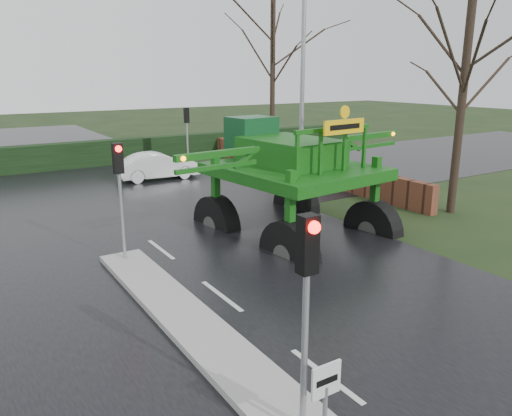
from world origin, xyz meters
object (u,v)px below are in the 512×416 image
street_light_right (297,59)px  white_sedan (159,179)px  crop_sprayer (285,170)px  traffic_signal_far (187,124)px  traffic_signal_near (307,279)px  keep_left_sign (326,392)px  traffic_signal_mid (119,176)px

street_light_right → white_sedan: size_ratio=2.36×
street_light_right → crop_sprayer: (-5.07, -6.28, -3.37)m
traffic_signal_far → street_light_right: (1.69, -8.01, 3.40)m
traffic_signal_near → traffic_signal_far: size_ratio=1.00×
keep_left_sign → crop_sprayer: (4.42, 7.22, 1.56)m
keep_left_sign → traffic_signal_mid: traffic_signal_mid is taller
traffic_signal_mid → crop_sprayer: 4.76m
keep_left_sign → traffic_signal_near: 1.61m
keep_left_sign → traffic_signal_far: bearing=70.1°
traffic_signal_mid → traffic_signal_far: bearing=58.1°
traffic_signal_far → white_sedan: (-2.51, -1.72, -2.59)m
keep_left_sign → traffic_signal_near: traffic_signal_near is taller
keep_left_sign → white_sedan: bearing=75.0°
traffic_signal_mid → street_light_right: bearing=25.4°
keep_left_sign → traffic_signal_mid: bearing=90.0°
traffic_signal_far → keep_left_sign: bearing=70.1°
traffic_signal_far → crop_sprayer: (-3.38, -14.29, 0.03)m
traffic_signal_near → traffic_signal_mid: bearing=90.0°
traffic_signal_near → street_light_right: street_light_right is taller
keep_left_sign → white_sedan: (5.29, 19.79, -1.06)m
traffic_signal_far → street_light_right: street_light_right is taller
white_sedan → crop_sprayer: bearing=-179.9°
street_light_right → crop_sprayer: bearing=-128.9°
traffic_signal_near → keep_left_sign: bearing=-90.0°
traffic_signal_near → white_sedan: size_ratio=0.83×
traffic_signal_near → white_sedan: (5.29, 19.30, -2.59)m
traffic_signal_mid → white_sedan: traffic_signal_mid is taller
traffic_signal_near → crop_sprayer: crop_sprayer is taller
street_light_right → crop_sprayer: size_ratio=1.01×
traffic_signal_near → traffic_signal_mid: 8.50m
keep_left_sign → traffic_signal_far: 22.93m
traffic_signal_near → street_light_right: (9.49, 13.01, 3.40)m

